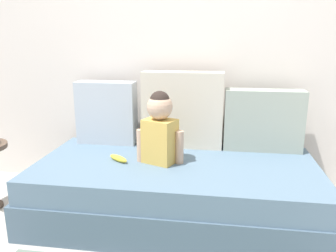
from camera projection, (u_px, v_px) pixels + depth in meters
ground_plane at (176, 216)px, 2.33m from camera, size 12.00×12.00×0.00m
back_wall at (186, 37)px, 2.60m from camera, size 5.11×0.10×2.41m
couch at (176, 190)px, 2.28m from camera, size 1.91×0.94×0.39m
throw_pillow_left at (107, 113)px, 2.61m from camera, size 0.45×0.16×0.48m
throw_pillow_center at (182, 110)px, 2.52m from camera, size 0.60×0.16×0.56m
throw_pillow_right at (263, 120)px, 2.44m from camera, size 0.56×0.16×0.44m
toddler at (160, 127)px, 2.19m from camera, size 0.31×0.22×0.48m
banana at (118, 158)px, 2.26m from camera, size 0.16×0.13×0.04m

